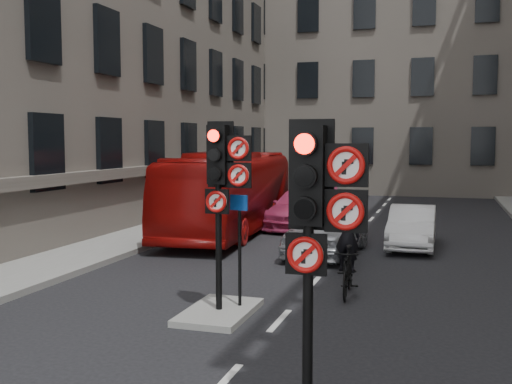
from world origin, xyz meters
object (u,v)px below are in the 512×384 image
Objects in this scene: car_pink at (302,208)px; car_silver at (328,227)px; motorcyclist at (347,236)px; signal_near at (316,209)px; motorcycle at (347,272)px; signal_far at (222,174)px; info_sign at (239,234)px; bus_red at (231,192)px; car_white at (412,227)px.

car_silver is at bearing -66.65° from car_pink.
car_silver is at bearing -52.29° from motorcyclist.
signal_near reaches higher than motorcycle.
signal_far is at bearing 85.23° from motorcyclist.
car_silver is at bearing 83.73° from signal_far.
info_sign is at bearing -80.45° from car_pink.
car_silver is at bearing 95.73° from info_sign.
signal_near reaches higher than bus_red.
car_silver is 0.44× the size of bus_red.
signal_far is at bearing -81.66° from car_pink.
bus_red is at bearing -31.57° from motorcyclist.
car_silver is 0.92× the size of car_pink.
info_sign is at bearing -138.78° from motorcycle.
car_white is (3.08, 8.63, -2.06)m from signal_far.
car_white reaches higher than motorcycle.
signal_far is 1.95× the size of motorcyclist.
car_pink is at bearing 142.42° from car_white.
bus_red reaches higher than car_white.
bus_red is (-2.19, -1.98, 0.73)m from car_pink.
car_silver reaches higher than motorcycle.
signal_far is 7.11m from car_silver.
car_white is 2.14× the size of motorcyclist.
bus_red is 9.55m from motorcycle.
motorcyclist is 4.51m from info_sign.
signal_far is at bearing -109.53° from car_white.
car_silver is 2.48× the size of motorcyclist.
signal_near is 0.72× the size of car_pink.
car_pink is (-1.94, 5.14, -0.06)m from car_silver.
signal_near is 1.00× the size of signal_far.
car_pink reaches higher than motorcycle.
signal_far reaches higher than motorcyclist.
info_sign reaches higher than motorcyclist.
signal_near is at bearing -92.07° from car_white.
info_sign is at bearing -73.95° from bus_red.
motorcycle is at bearing -99.00° from car_white.
bus_red is 10.27m from info_sign.
car_pink is 0.48× the size of bus_red.
car_pink is 7.91m from motorcyclist.
car_pink is at bearing 95.73° from signal_far.
car_white is 6.56m from motorcycle.
motorcyclist is (5.05, -5.39, -0.54)m from bus_red.
signal_far is 1.25m from info_sign.
motorcyclist is 0.85× the size of info_sign.
signal_near reaches higher than motorcyclist.
signal_far is at bearing -75.69° from bus_red.
signal_near is 12.79m from car_white.
info_sign is (1.41, -11.59, 0.80)m from car_pink.
car_white is (2.33, 1.83, -0.13)m from car_silver.
car_silver reaches higher than car_white.
car_white is at bearing 87.83° from signal_near.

